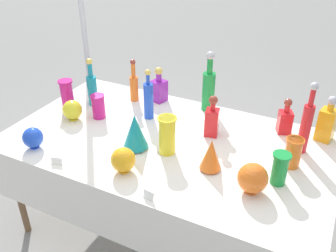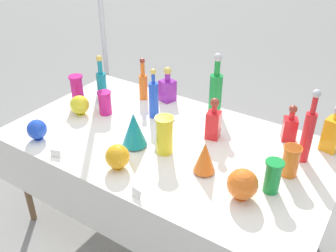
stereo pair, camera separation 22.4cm
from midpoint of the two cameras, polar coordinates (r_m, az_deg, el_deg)
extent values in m
plane|color=gray|center=(2.78, -2.39, -15.48)|extent=(40.00, 40.00, 0.00)
cube|color=white|center=(2.30, -2.79, -2.54)|extent=(1.98, 1.12, 0.03)
cube|color=white|center=(2.04, -10.60, -14.12)|extent=(1.98, 0.01, 0.35)
cylinder|color=brown|center=(2.75, -24.14, -9.09)|extent=(0.04, 0.04, 0.73)
cylinder|color=brown|center=(3.26, -12.39, -0.27)|extent=(0.04, 0.04, 0.73)
cylinder|color=brown|center=(2.69, 19.54, -9.05)|extent=(0.04, 0.04, 0.73)
cylinder|color=teal|center=(2.73, -13.77, 5.17)|extent=(0.07, 0.07, 0.21)
cylinder|color=teal|center=(2.67, -14.19, 8.19)|extent=(0.03, 0.03, 0.10)
sphere|color=gold|center=(2.65, -14.36, 9.44)|extent=(0.04, 0.04, 0.04)
cylinder|color=orange|center=(2.75, -7.53, 5.61)|extent=(0.06, 0.06, 0.18)
cylinder|color=orange|center=(2.69, -7.74, 8.35)|extent=(0.03, 0.03, 0.10)
sphere|color=maroon|center=(2.67, -7.83, 9.58)|extent=(0.04, 0.04, 0.04)
cylinder|color=blue|center=(2.49, -5.57, 3.73)|extent=(0.06, 0.06, 0.25)
cylinder|color=blue|center=(2.42, -5.75, 7.07)|extent=(0.02, 0.02, 0.07)
sphere|color=gold|center=(2.40, -5.81, 8.07)|extent=(0.04, 0.04, 0.04)
cylinder|color=red|center=(2.21, 17.50, -0.55)|extent=(0.06, 0.06, 0.30)
cylinder|color=red|center=(2.12, 18.33, 4.09)|extent=(0.03, 0.03, 0.10)
sphere|color=#B2B2B7|center=(2.10, 18.62, 5.68)|extent=(0.05, 0.05, 0.05)
cylinder|color=#198C38|center=(2.58, 3.70, 5.18)|extent=(0.09, 0.09, 0.27)
cylinder|color=#198C38|center=(2.51, 3.85, 9.09)|extent=(0.04, 0.04, 0.11)
sphere|color=#B2B2B7|center=(2.48, 3.91, 10.61)|extent=(0.06, 0.06, 0.06)
cube|color=orange|center=(2.40, 20.58, 0.07)|extent=(0.11, 0.11, 0.20)
cylinder|color=orange|center=(2.34, 21.13, 2.68)|extent=(0.04, 0.04, 0.05)
sphere|color=#B2B2B7|center=(2.33, 21.31, 3.54)|extent=(0.05, 0.05, 0.05)
cube|color=red|center=(2.30, 3.94, 0.45)|extent=(0.10, 0.10, 0.18)
cylinder|color=red|center=(2.25, 4.04, 2.93)|extent=(0.03, 0.03, 0.05)
sphere|color=maroon|center=(2.23, 4.08, 3.87)|extent=(0.05, 0.05, 0.05)
cube|color=red|center=(2.41, 14.85, 0.49)|extent=(0.11, 0.11, 0.15)
cylinder|color=red|center=(2.37, 15.16, 2.54)|extent=(0.03, 0.03, 0.05)
sphere|color=maroon|center=(2.35, 15.29, 3.40)|extent=(0.05, 0.05, 0.05)
cube|color=purple|center=(2.73, -3.75, 5.31)|extent=(0.12, 0.12, 0.16)
cylinder|color=purple|center=(2.68, -3.83, 7.39)|extent=(0.04, 0.04, 0.06)
sphere|color=gold|center=(2.66, -3.86, 8.29)|extent=(0.06, 0.06, 0.06)
cylinder|color=#C61972|center=(2.56, -13.05, 2.86)|extent=(0.09, 0.09, 0.16)
cylinder|color=#C61972|center=(2.53, -13.25, 4.38)|extent=(0.09, 0.09, 0.01)
cylinder|color=#C61972|center=(2.74, -17.44, 4.59)|extent=(0.09, 0.09, 0.21)
cylinder|color=#C61972|center=(2.70, -17.76, 6.44)|extent=(0.10, 0.10, 0.01)
cylinder|color=orange|center=(2.10, 15.65, -4.05)|extent=(0.09, 0.09, 0.17)
cylinder|color=orange|center=(2.06, 15.97, -2.19)|extent=(0.10, 0.10, 0.01)
cylinder|color=#198C38|center=(1.96, 13.55, -6.48)|extent=(0.08, 0.08, 0.18)
cylinder|color=#198C38|center=(1.91, 13.86, -4.47)|extent=(0.09, 0.09, 0.01)
cylinder|color=yellow|center=(2.12, -3.16, -1.52)|extent=(0.10, 0.10, 0.23)
cylinder|color=yellow|center=(2.07, -3.24, 1.04)|extent=(0.11, 0.11, 0.01)
cylinder|color=teal|center=(2.24, -7.78, -3.26)|extent=(0.07, 0.07, 0.01)
cone|color=teal|center=(2.18, -7.98, -0.87)|extent=(0.15, 0.15, 0.21)
cylinder|color=orange|center=(2.05, 3.32, -6.56)|extent=(0.07, 0.07, 0.01)
cone|color=orange|center=(2.00, 3.39, -4.43)|extent=(0.12, 0.12, 0.17)
cylinder|color=blue|center=(2.40, -22.20, -3.02)|extent=(0.05, 0.05, 0.01)
sphere|color=blue|center=(2.37, -22.50, -1.72)|extent=(0.12, 0.12, 0.12)
cylinder|color=orange|center=(1.93, 9.25, -9.82)|extent=(0.07, 0.07, 0.01)
sphere|color=orange|center=(1.88, 9.46, -7.95)|extent=(0.15, 0.15, 0.15)
cylinder|color=orange|center=(2.07, -9.84, -6.78)|extent=(0.06, 0.06, 0.01)
sphere|color=orange|center=(2.02, -10.02, -5.18)|extent=(0.13, 0.13, 0.13)
cylinder|color=yellow|center=(2.62, -16.59, 0.99)|extent=(0.06, 0.06, 0.01)
sphere|color=yellow|center=(2.58, -16.81, 2.31)|extent=(0.13, 0.13, 0.13)
cube|color=white|center=(2.20, -19.45, -5.15)|extent=(0.07, 0.03, 0.04)
cube|color=white|center=(1.86, -6.47, -10.53)|extent=(0.06, 0.02, 0.05)
cube|color=tan|center=(3.54, -3.12, -0.49)|extent=(0.59, 0.48, 0.35)
cube|color=tan|center=(3.51, -2.33, 3.37)|extent=(0.47, 0.18, 0.09)
cylinder|color=silver|center=(3.33, -15.15, 17.86)|extent=(0.04, 0.04, 2.64)
cylinder|color=#333338|center=(3.82, -12.54, -1.44)|extent=(0.18, 0.18, 0.04)
camera|label=1|loc=(0.11, -92.86, -1.70)|focal=40.00mm
camera|label=2|loc=(0.11, 87.14, 1.70)|focal=40.00mm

